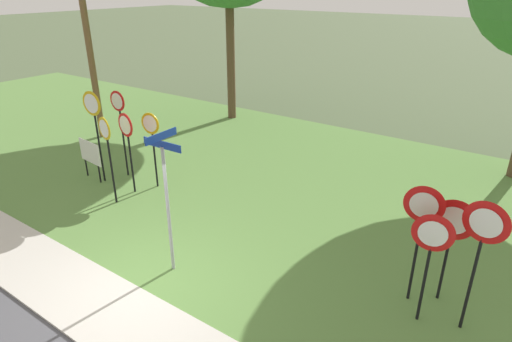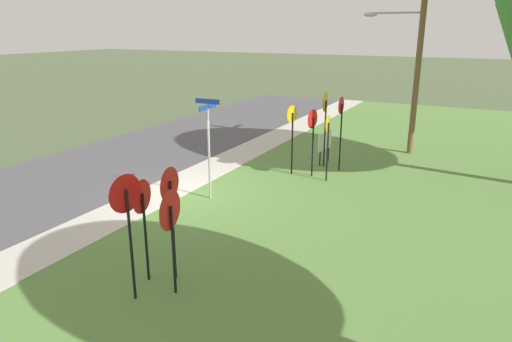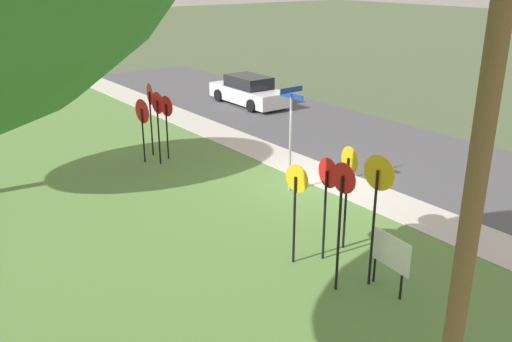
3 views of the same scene
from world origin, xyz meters
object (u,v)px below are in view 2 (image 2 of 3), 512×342
Objects in this scene: stop_sign_near_right at (341,119)px; utility_pole at (415,49)px; stop_sign_near_left at (327,134)px; yield_sign_near_left at (142,207)px; yield_sign_near_right at (170,197)px; yield_sign_far_left at (126,207)px; yield_sign_far_right at (170,218)px; stop_sign_far_center at (292,126)px; street_name_post at (209,141)px; stop_sign_far_right at (325,113)px; notice_board at (325,143)px; stop_sign_far_left at (313,128)px.

utility_pole is at bearing 155.49° from stop_sign_near_right.
stop_sign_near_left is 1.04× the size of yield_sign_near_left.
yield_sign_near_right is at bearing -4.49° from stop_sign_near_right.
yield_sign_far_left is 1.17× the size of yield_sign_far_right.
stop_sign_far_center is 8.99m from yield_sign_far_left.
utility_pole is at bearing 163.23° from yield_sign_far_right.
stop_sign_far_center is 0.32× the size of utility_pole.
street_name_post is (-5.48, -1.68, -0.08)m from yield_sign_far_left.
yield_sign_far_left is at bearing -5.53° from stop_sign_far_right.
stop_sign_near_left is at bearing 139.91° from street_name_post.
notice_board is (-10.82, 0.20, -1.08)m from yield_sign_far_left.
yield_sign_near_left is 0.86× the size of yield_sign_far_left.
yield_sign_near_right is 13.47m from utility_pole.
stop_sign_near_left is 0.71m from stop_sign_far_left.
yield_sign_far_right is (0.16, 0.81, -0.03)m from yield_sign_near_left.
utility_pole is (-5.22, 1.79, 2.64)m from stop_sign_near_left.
stop_sign_near_left is 0.74× the size of street_name_post.
notice_board is (-2.03, -0.75, -0.81)m from stop_sign_near_left.
stop_sign_far_right is 1.28× the size of yield_sign_near_left.
stop_sign_near_right is 0.76m from stop_sign_far_right.
stop_sign_far_right is (-1.37, -0.03, 0.33)m from stop_sign_far_left.
yield_sign_far_left is (8.80, -0.95, 0.27)m from stop_sign_near_left.
stop_sign_far_center is 1.14× the size of yield_sign_far_right.
yield_sign_far_left is (0.70, 0.24, 0.28)m from yield_sign_near_left.
street_name_post reaches higher than notice_board.
yield_sign_far_right is at bearing 142.49° from yield_sign_far_left.
stop_sign_near_left is 6.11m from utility_pole.
stop_sign_far_center is 0.88× the size of stop_sign_far_right.
yield_sign_far_left is 10.88m from notice_board.
stop_sign_far_center is at bearing 179.18° from yield_sign_far_right.
stop_sign_far_center is at bearing 172.78° from yield_sign_near_left.
utility_pole is at bearing 162.95° from yield_sign_near_right.
street_name_post reaches higher than stop_sign_near_left.
street_name_post is (-4.94, -2.26, 0.23)m from yield_sign_far_right.
stop_sign_far_left is at bearing 173.33° from yield_sign_near_right.
stop_sign_far_left is 8.07m from yield_sign_near_right.
utility_pole is (-4.94, 2.43, 2.55)m from stop_sign_far_left.
yield_sign_near_left is 0.83m from yield_sign_far_right.
stop_sign_far_left is 1.92× the size of notice_board.
stop_sign_far_right reaches higher than yield_sign_near_left.
street_name_post is (4.97, -1.97, -0.22)m from stop_sign_far_right.
street_name_post is 2.48× the size of notice_board.
stop_sign_far_right is at bearing -172.10° from yield_sign_far_left.
stop_sign_near_left is 7.82m from yield_sign_near_right.
stop_sign_near_left is 1.40m from stop_sign_far_center.
yield_sign_near_left is 0.60m from yield_sign_near_right.
stop_sign_near_left is 0.93× the size of stop_sign_far_center.
stop_sign_far_left is 1.10× the size of yield_sign_far_right.
yield_sign_far_left reaches higher than yield_sign_far_right.
stop_sign_far_left is 4.12m from street_name_post.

